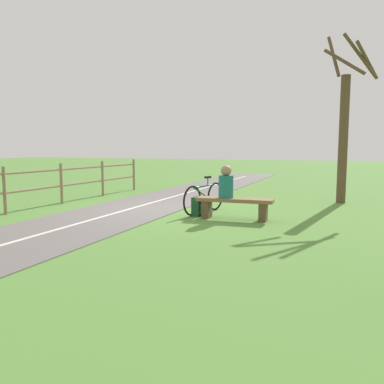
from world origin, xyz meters
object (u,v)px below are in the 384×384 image
person_seated (226,183)px  backpack (198,207)px  bicycle (204,198)px  bench (234,205)px  tree_far_right (344,128)px

person_seated → backpack: size_ratio=1.65×
person_seated → bicycle: size_ratio=0.43×
person_seated → backpack: (0.71, -0.15, -0.58)m
bench → bicycle: (0.91, -0.59, 0.05)m
tree_far_right → person_seated: bearing=55.1°
bicycle → backpack: bearing=14.1°
bicycle → backpack: bicycle is taller
bench → tree_far_right: bearing=-124.3°
bicycle → backpack: size_ratio=3.85×
person_seated → backpack: bearing=-13.5°
person_seated → bench: bearing=-180.0°
person_seated → bicycle: (0.71, -0.60, -0.42)m
person_seated → tree_far_right: tree_far_right is taller
bicycle → tree_far_right: tree_far_right is taller
person_seated → backpack: person_seated is taller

